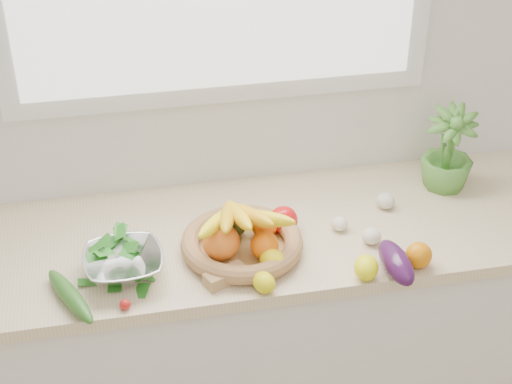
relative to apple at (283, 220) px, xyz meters
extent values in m
cube|color=white|center=(-0.13, 0.33, 0.41)|extent=(4.50, 0.02, 2.70)
cube|color=silver|center=(-0.13, 0.03, -0.51)|extent=(2.20, 0.58, 0.86)
cube|color=beige|center=(-0.13, 0.03, -0.06)|extent=(2.24, 0.62, 0.04)
sphere|color=orange|center=(0.33, -0.23, -0.01)|extent=(0.08, 0.08, 0.08)
ellipsoid|color=yellow|center=(-0.07, -0.18, -0.01)|extent=(0.10, 0.11, 0.07)
ellipsoid|color=#F6F00D|center=(0.17, -0.25, -0.01)|extent=(0.09, 0.10, 0.07)
ellipsoid|color=yellow|center=(-0.11, -0.25, -0.01)|extent=(0.08, 0.09, 0.06)
sphere|color=red|center=(0.00, 0.00, 0.00)|extent=(0.10, 0.10, 0.09)
cube|color=tan|center=(-0.21, -0.20, -0.02)|extent=(0.13, 0.09, 0.04)
ellipsoid|color=white|center=(0.24, -0.10, -0.02)|extent=(0.06, 0.06, 0.05)
ellipsoid|color=beige|center=(0.34, 0.07, -0.02)|extent=(0.07, 0.07, 0.05)
ellipsoid|color=white|center=(0.17, -0.02, -0.02)|extent=(0.07, 0.07, 0.04)
ellipsoid|color=#35103D|center=(0.26, -0.25, 0.00)|extent=(0.08, 0.20, 0.08)
ellipsoid|color=#2C5D1B|center=(-0.63, -0.20, -0.02)|extent=(0.15, 0.26, 0.05)
sphere|color=red|center=(-0.49, -0.25, -0.03)|extent=(0.04, 0.04, 0.03)
imported|color=#4C8A32|center=(0.57, 0.15, 0.09)|extent=(0.21, 0.21, 0.30)
cylinder|color=tan|center=(-0.14, -0.07, -0.04)|extent=(0.33, 0.33, 0.01)
torus|color=#AD7D4C|center=(-0.14, -0.07, -0.01)|extent=(0.39, 0.39, 0.05)
sphere|color=orange|center=(-0.20, -0.10, 0.02)|extent=(0.12, 0.12, 0.11)
sphere|color=orange|center=(-0.08, -0.12, 0.01)|extent=(0.09, 0.09, 0.08)
sphere|color=orange|center=(-0.06, -0.02, 0.01)|extent=(0.09, 0.09, 0.08)
ellipsoid|color=#203116|center=(-0.15, 0.00, 0.02)|extent=(0.10, 0.10, 0.11)
ellipsoid|color=yellow|center=(-0.21, -0.08, 0.08)|extent=(0.16, 0.22, 0.10)
ellipsoid|color=gold|center=(-0.18, -0.07, 0.09)|extent=(0.09, 0.24, 0.10)
ellipsoid|color=yellow|center=(-0.15, -0.08, 0.09)|extent=(0.07, 0.24, 0.10)
ellipsoid|color=#EDAA13|center=(-0.12, -0.07, 0.09)|extent=(0.13, 0.23, 0.10)
ellipsoid|color=yellow|center=(-0.08, -0.08, 0.08)|extent=(0.19, 0.20, 0.10)
cylinder|color=silver|center=(-0.48, -0.11, -0.03)|extent=(0.09, 0.09, 0.02)
imported|color=silver|center=(-0.48, -0.11, 0.00)|extent=(0.23, 0.23, 0.05)
ellipsoid|color=#1F6A1A|center=(-0.48, -0.11, 0.04)|extent=(0.17, 0.17, 0.07)
camera|label=1|loc=(-0.46, -1.86, 1.33)|focal=55.00mm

